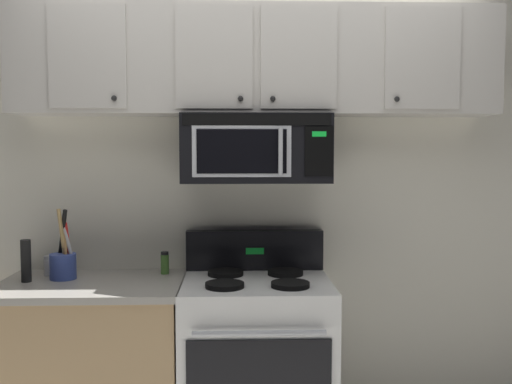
% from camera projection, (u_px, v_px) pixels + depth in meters
% --- Properties ---
extents(back_wall, '(5.20, 0.10, 2.70)m').
position_uv_depth(back_wall, '(254.00, 188.00, 3.32)').
color(back_wall, silver).
rests_on(back_wall, ground_plane).
extents(stove_range, '(0.76, 0.69, 1.12)m').
position_uv_depth(stove_range, '(256.00, 363.00, 3.01)').
color(stove_range, white).
rests_on(stove_range, ground_plane).
extents(over_range_microwave, '(0.76, 0.43, 0.35)m').
position_uv_depth(over_range_microwave, '(256.00, 148.00, 3.05)').
color(over_range_microwave, black).
extents(upper_cabinets, '(2.50, 0.36, 0.55)m').
position_uv_depth(upper_cabinets, '(255.00, 62.00, 3.05)').
color(upper_cabinets, '#BCB7AD').
extents(counter_segment, '(0.93, 0.65, 0.90)m').
position_uv_depth(counter_segment, '(93.00, 368.00, 2.99)').
color(counter_segment, tan).
rests_on(counter_segment, ground_plane).
extents(utensil_crock_blue, '(0.13, 0.13, 0.37)m').
position_uv_depth(utensil_crock_blue, '(63.00, 262.00, 3.02)').
color(utensil_crock_blue, '#384C9E').
rests_on(utensil_crock_blue, counter_segment).
extents(salt_shaker, '(0.04, 0.04, 0.10)m').
position_uv_depth(salt_shaker, '(48.00, 266.00, 3.11)').
color(salt_shaker, white).
rests_on(salt_shaker, counter_segment).
extents(pepper_mill, '(0.05, 0.05, 0.22)m').
position_uv_depth(pepper_mill, '(26.00, 261.00, 2.95)').
color(pepper_mill, black).
rests_on(pepper_mill, counter_segment).
extents(spice_jar, '(0.04, 0.04, 0.12)m').
position_uv_depth(spice_jar, '(165.00, 263.00, 3.14)').
color(spice_jar, '#4C7F33').
rests_on(spice_jar, counter_segment).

